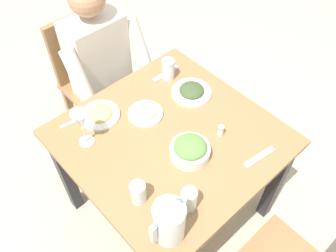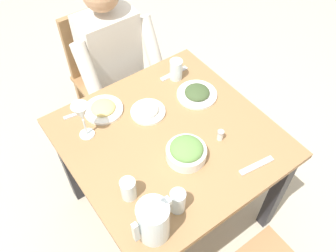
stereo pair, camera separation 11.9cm
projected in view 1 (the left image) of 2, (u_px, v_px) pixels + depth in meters
ground_plane at (170, 207)px, 2.20m from camera, size 8.00×8.00×0.00m
dining_table at (170, 150)px, 1.74m from camera, size 0.92×0.92×0.71m
chair_near at (93, 75)px, 2.23m from camera, size 0.40×0.40×0.88m
diner_near at (109, 74)px, 2.03m from camera, size 0.48×0.53×1.17m
water_pitcher at (169, 222)px, 1.27m from camera, size 0.16×0.12×0.19m
salad_bowl at (190, 150)px, 1.55m from camera, size 0.18×0.18×0.09m
plate_dolmas at (192, 91)px, 1.81m from camera, size 0.20×0.20×0.05m
plate_yoghurt at (145, 112)px, 1.72m from camera, size 0.17×0.17×0.05m
plate_fries at (100, 114)px, 1.71m from camera, size 0.19×0.19×0.04m
water_glass_center at (138, 193)px, 1.40m from camera, size 0.06×0.06×0.10m
water_glass_far_right at (168, 69)px, 1.86m from camera, size 0.07×0.07×0.11m
water_glass_by_pitcher at (189, 200)px, 1.38m from camera, size 0.06×0.06×0.11m
wine_glass at (81, 122)px, 1.52m from camera, size 0.08×0.08×0.20m
salt_shaker at (221, 130)px, 1.63m from camera, size 0.03×0.03×0.05m
fork_near at (166, 73)px, 1.92m from camera, size 0.17×0.03×0.01m
knife_near at (78, 119)px, 1.71m from camera, size 0.19×0.05×0.01m
fork_far at (259, 157)px, 1.57m from camera, size 0.17×0.05×0.01m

